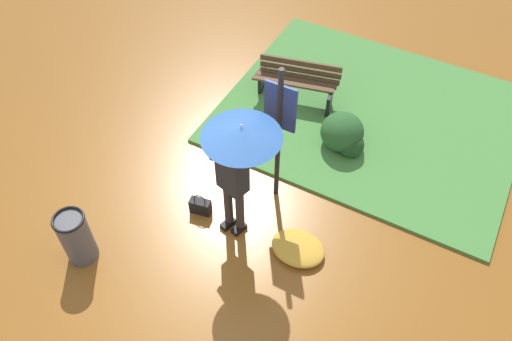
{
  "coord_description": "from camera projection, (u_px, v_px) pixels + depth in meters",
  "views": [
    {
      "loc": [
        2.53,
        -3.29,
        6.04
      ],
      "look_at": [
        0.38,
        0.67,
        0.85
      ],
      "focal_mm": 36.24,
      "sensor_mm": 36.0,
      "label": 1
    }
  ],
  "objects": [
    {
      "name": "trash_bin",
      "position": [
        76.0,
        237.0,
        6.69
      ],
      "size": [
        0.42,
        0.42,
        0.83
      ],
      "color": "#4C4C51",
      "rests_on": "ground_plane"
    },
    {
      "name": "grass_verge",
      "position": [
        371.0,
        115.0,
        8.79
      ],
      "size": [
        4.8,
        4.0,
        0.05
      ],
      "color": "#47843D",
      "rests_on": "ground_plane"
    },
    {
      "name": "handbag",
      "position": [
        200.0,
        206.0,
        7.39
      ],
      "size": [
        0.32,
        0.19,
        0.37
      ],
      "color": "black",
      "rests_on": "ground_plane"
    },
    {
      "name": "park_bench",
      "position": [
        297.0,
        81.0,
        8.78
      ],
      "size": [
        1.42,
        0.67,
        0.75
      ],
      "color": "black",
      "rests_on": "ground_plane"
    },
    {
      "name": "ground_plane",
      "position": [
        209.0,
        232.0,
        7.25
      ],
      "size": [
        18.0,
        18.0,
        0.0
      ],
      "primitive_type": "plane",
      "color": "brown"
    },
    {
      "name": "leaf_pile_by_bench",
      "position": [
        298.0,
        248.0,
        6.98
      ],
      "size": [
        0.74,
        0.59,
        0.16
      ],
      "color": "gold",
      "rests_on": "ground_plane"
    },
    {
      "name": "shrub_cluster",
      "position": [
        344.0,
        134.0,
        8.11
      ],
      "size": [
        0.75,
        0.68,
        0.61
      ],
      "color": "#285628",
      "rests_on": "ground_plane"
    },
    {
      "name": "person_with_umbrella",
      "position": [
        237.0,
        153.0,
        6.13
      ],
      "size": [
        0.96,
        0.96,
        2.04
      ],
      "color": "#2D2823",
      "rests_on": "ground_plane"
    },
    {
      "name": "info_sign_post",
      "position": [
        279.0,
        122.0,
        6.62
      ],
      "size": [
        0.44,
        0.07,
        2.3
      ],
      "color": "black",
      "rests_on": "ground_plane"
    }
  ]
}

